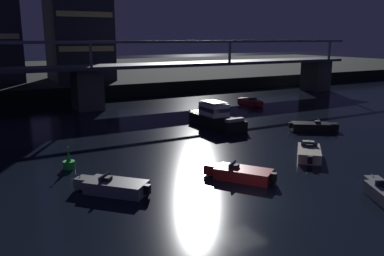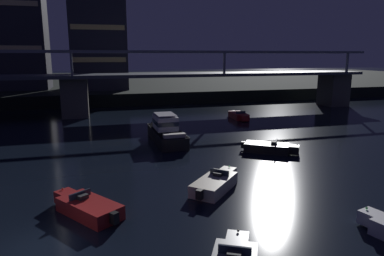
% 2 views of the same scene
% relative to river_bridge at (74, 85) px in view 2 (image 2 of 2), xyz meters
% --- Properties ---
extents(ground_plane, '(400.00, 400.00, 0.00)m').
position_rel_river_bridge_xyz_m(ground_plane, '(0.00, -36.74, -4.51)').
color(ground_plane, black).
extents(far_riverbank, '(240.00, 80.00, 2.20)m').
position_rel_river_bridge_xyz_m(far_riverbank, '(0.00, 48.01, -3.41)').
color(far_riverbank, black).
rests_on(far_riverbank, ground).
extents(river_bridge, '(92.70, 6.40, 9.38)m').
position_rel_river_bridge_xyz_m(river_bridge, '(0.00, 0.00, 0.00)').
color(river_bridge, '#4C4944').
rests_on(river_bridge, ground).
extents(tower_central, '(10.26, 11.37, 29.22)m').
position_rel_river_bridge_xyz_m(tower_central, '(3.88, 19.92, 12.15)').
color(tower_central, '#282833').
rests_on(tower_central, far_riverbank).
extents(cabin_cruiser_near_left, '(2.83, 9.18, 2.79)m').
position_rel_river_bridge_xyz_m(cabin_cruiser_near_left, '(9.72, -17.99, -3.45)').
color(cabin_cruiser_near_left, black).
rests_on(cabin_cruiser_near_left, ground).
extents(speedboat_near_center, '(3.94, 4.72, 1.16)m').
position_rel_river_bridge_xyz_m(speedboat_near_center, '(2.19, -33.49, -4.09)').
color(speedboat_near_center, maroon).
rests_on(speedboat_near_center, ground).
extents(speedboat_mid_left, '(2.02, 5.22, 1.16)m').
position_rel_river_bridge_xyz_m(speedboat_mid_left, '(22.07, -8.05, -4.09)').
color(speedboat_mid_left, maroon).
rests_on(speedboat_mid_left, ground).
extents(speedboat_mid_right, '(4.77, 3.85, 1.16)m').
position_rel_river_bridge_xyz_m(speedboat_mid_right, '(17.95, -24.72, -4.09)').
color(speedboat_mid_right, black).
rests_on(speedboat_mid_right, ground).
extents(speedboat_far_center, '(4.30, 4.47, 1.16)m').
position_rel_river_bridge_xyz_m(speedboat_far_center, '(10.28, -31.92, -4.09)').
color(speedboat_far_center, beige).
rests_on(speedboat_far_center, ground).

